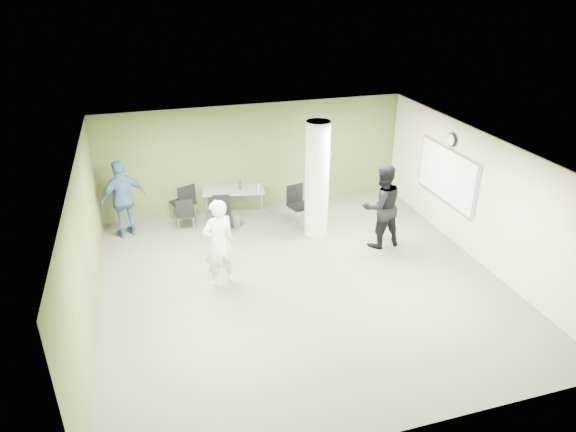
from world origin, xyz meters
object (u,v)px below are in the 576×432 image
object	(u,v)px
folding_table	(234,191)
woman_white	(219,243)
man_blue	(123,199)
man_black	(381,206)
chair_back_left	(185,212)

from	to	relation	value
folding_table	woman_white	xyz separation A→B (m)	(-0.91, -3.08, 0.24)
man_blue	woman_white	bearing A→B (deg)	99.61
woman_white	man_black	world-z (taller)	man_black
chair_back_left	folding_table	bearing A→B (deg)	-153.67
chair_back_left	man_blue	world-z (taller)	man_blue
folding_table	man_blue	size ratio (longest dim) A/B	0.87
folding_table	woman_white	size ratio (longest dim) A/B	0.89
chair_back_left	woman_white	distance (m)	2.65
folding_table	chair_back_left	distance (m)	1.42
man_black	chair_back_left	bearing A→B (deg)	-30.57
chair_back_left	woman_white	xyz separation A→B (m)	(0.41, -2.58, 0.43)
chair_back_left	woman_white	size ratio (longest dim) A/B	0.46
folding_table	man_blue	world-z (taller)	man_blue
chair_back_left	man_black	size ratio (longest dim) A/B	0.44
woman_white	man_black	size ratio (longest dim) A/B	0.94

